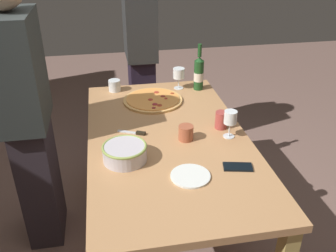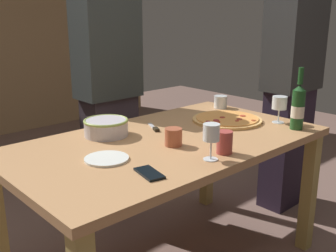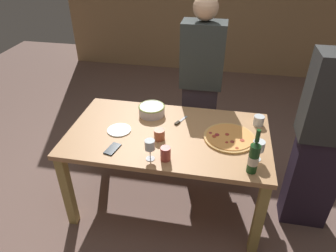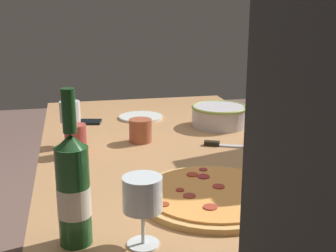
{
  "view_description": "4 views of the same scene",
  "coord_description": "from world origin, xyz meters",
  "px_view_note": "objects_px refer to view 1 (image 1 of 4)",
  "views": [
    {
      "loc": [
        -1.78,
        0.32,
        1.82
      ],
      "look_at": [
        0.0,
        0.0,
        0.82
      ],
      "focal_mm": 39.39,
      "sensor_mm": 36.0,
      "label": 1
    },
    {
      "loc": [
        -1.31,
        -1.42,
        1.37
      ],
      "look_at": [
        0.0,
        0.0,
        0.82
      ],
      "focal_mm": 43.28,
      "sensor_mm": 36.0,
      "label": 2
    },
    {
      "loc": [
        0.38,
        -1.99,
        2.14
      ],
      "look_at": [
        0.0,
        0.0,
        0.82
      ],
      "focal_mm": 32.87,
      "sensor_mm": 36.0,
      "label": 3
    },
    {
      "loc": [
        1.53,
        -0.33,
        1.25
      ],
      "look_at": [
        0.0,
        0.0,
        0.82
      ],
      "focal_mm": 48.42,
      "sensor_mm": 36.0,
      "label": 4
    }
  ],
  "objects_px": {
    "wine_glass_near_pizza": "(230,119)",
    "side_plate": "(190,176)",
    "person_host": "(140,53)",
    "person_guest_left": "(27,118)",
    "pizza": "(153,100)",
    "cup_ceramic": "(115,85)",
    "dining_table": "(168,150)",
    "cell_phone": "(238,167)",
    "wine_bottle": "(199,73)",
    "cup_spare": "(221,120)",
    "cup_amber": "(186,133)",
    "pizza_knife": "(135,133)",
    "wine_glass_by_bottle": "(179,74)",
    "serving_bowl": "(125,152)"
  },
  "relations": [
    {
      "from": "wine_bottle",
      "to": "person_guest_left",
      "type": "xyz_separation_m",
      "value": [
        -0.46,
        1.12,
        -0.03
      ]
    },
    {
      "from": "serving_bowl",
      "to": "cup_spare",
      "type": "xyz_separation_m",
      "value": [
        0.24,
        -0.59,
        0.0
      ]
    },
    {
      "from": "dining_table",
      "to": "wine_glass_by_bottle",
      "type": "xyz_separation_m",
      "value": [
        0.68,
        -0.2,
        0.2
      ]
    },
    {
      "from": "pizza",
      "to": "cup_spare",
      "type": "distance_m",
      "value": 0.56
    },
    {
      "from": "wine_bottle",
      "to": "person_host",
      "type": "relative_size",
      "value": 0.19
    },
    {
      "from": "cup_amber",
      "to": "side_plate",
      "type": "xyz_separation_m",
      "value": [
        -0.34,
        0.05,
        -0.04
      ]
    },
    {
      "from": "serving_bowl",
      "to": "person_host",
      "type": "bearing_deg",
      "value": -9.95
    },
    {
      "from": "dining_table",
      "to": "side_plate",
      "type": "xyz_separation_m",
      "value": [
        -0.39,
        -0.04,
        0.1
      ]
    },
    {
      "from": "dining_table",
      "to": "serving_bowl",
      "type": "xyz_separation_m",
      "value": [
        -0.19,
        0.26,
        0.14
      ]
    },
    {
      "from": "cup_amber",
      "to": "cup_spare",
      "type": "bearing_deg",
      "value": -67.99
    },
    {
      "from": "wine_glass_near_pizza",
      "to": "side_plate",
      "type": "relative_size",
      "value": 0.83
    },
    {
      "from": "cup_spare",
      "to": "dining_table",
      "type": "bearing_deg",
      "value": 97.81
    },
    {
      "from": "pizza_knife",
      "to": "wine_glass_by_bottle",
      "type": "bearing_deg",
      "value": -32.02
    },
    {
      "from": "serving_bowl",
      "to": "wine_bottle",
      "type": "distance_m",
      "value": 1.03
    },
    {
      "from": "dining_table",
      "to": "cell_phone",
      "type": "bearing_deg",
      "value": -141.77
    },
    {
      "from": "dining_table",
      "to": "wine_bottle",
      "type": "bearing_deg",
      "value": -28.12
    },
    {
      "from": "cup_ceramic",
      "to": "side_plate",
      "type": "relative_size",
      "value": 0.45
    },
    {
      "from": "wine_glass_near_pizza",
      "to": "cup_ceramic",
      "type": "height_order",
      "value": "wine_glass_near_pizza"
    },
    {
      "from": "person_host",
      "to": "pizza_knife",
      "type": "bearing_deg",
      "value": -9.25
    },
    {
      "from": "person_host",
      "to": "person_guest_left",
      "type": "bearing_deg",
      "value": -38.55
    },
    {
      "from": "wine_bottle",
      "to": "cup_spare",
      "type": "bearing_deg",
      "value": 178.7
    },
    {
      "from": "wine_glass_by_bottle",
      "to": "person_guest_left",
      "type": "bearing_deg",
      "value": 116.79
    },
    {
      "from": "wine_bottle",
      "to": "wine_glass_by_bottle",
      "type": "relative_size",
      "value": 2.18
    },
    {
      "from": "pizza",
      "to": "cup_ceramic",
      "type": "relative_size",
      "value": 4.66
    },
    {
      "from": "pizza",
      "to": "cell_phone",
      "type": "bearing_deg",
      "value": -160.29
    },
    {
      "from": "serving_bowl",
      "to": "wine_bottle",
      "type": "relative_size",
      "value": 0.68
    },
    {
      "from": "wine_bottle",
      "to": "cup_ceramic",
      "type": "relative_size",
      "value": 3.9
    },
    {
      "from": "cup_ceramic",
      "to": "cup_spare",
      "type": "height_order",
      "value": "cup_spare"
    },
    {
      "from": "side_plate",
      "to": "person_guest_left",
      "type": "xyz_separation_m",
      "value": [
        0.58,
        0.82,
        0.09
      ]
    },
    {
      "from": "wine_glass_near_pizza",
      "to": "cup_spare",
      "type": "distance_m",
      "value": 0.13
    },
    {
      "from": "cup_amber",
      "to": "cup_ceramic",
      "type": "distance_m",
      "value": 0.84
    },
    {
      "from": "pizza_knife",
      "to": "cup_spare",
      "type": "bearing_deg",
      "value": -92.29
    },
    {
      "from": "wine_glass_near_pizza",
      "to": "side_plate",
      "type": "xyz_separation_m",
      "value": [
        -0.33,
        0.3,
        -0.11
      ]
    },
    {
      "from": "cup_spare",
      "to": "cup_amber",
      "type": "bearing_deg",
      "value": 112.01
    },
    {
      "from": "dining_table",
      "to": "wine_glass_near_pizza",
      "type": "bearing_deg",
      "value": -100.46
    },
    {
      "from": "side_plate",
      "to": "pizza",
      "type": "bearing_deg",
      "value": 3.56
    },
    {
      "from": "wine_glass_near_pizza",
      "to": "cup_ceramic",
      "type": "bearing_deg",
      "value": 37.87
    },
    {
      "from": "wine_glass_by_bottle",
      "to": "person_guest_left",
      "type": "xyz_separation_m",
      "value": [
        -0.49,
        0.98,
        -0.01
      ]
    },
    {
      "from": "pizza",
      "to": "person_guest_left",
      "type": "height_order",
      "value": "person_guest_left"
    },
    {
      "from": "serving_bowl",
      "to": "cup_ceramic",
      "type": "relative_size",
      "value": 2.67
    },
    {
      "from": "wine_glass_near_pizza",
      "to": "wine_bottle",
      "type": "bearing_deg",
      "value": 0.04
    },
    {
      "from": "cup_amber",
      "to": "person_guest_left",
      "type": "distance_m",
      "value": 0.9
    },
    {
      "from": "wine_bottle",
      "to": "wine_glass_near_pizza",
      "type": "xyz_separation_m",
      "value": [
        -0.7,
        -0.0,
        -0.01
      ]
    },
    {
      "from": "cup_amber",
      "to": "cell_phone",
      "type": "relative_size",
      "value": 0.59
    },
    {
      "from": "wine_glass_by_bottle",
      "to": "wine_bottle",
      "type": "bearing_deg",
      "value": -105.97
    },
    {
      "from": "cup_amber",
      "to": "person_guest_left",
      "type": "height_order",
      "value": "person_guest_left"
    },
    {
      "from": "pizza",
      "to": "wine_bottle",
      "type": "xyz_separation_m",
      "value": [
        0.15,
        -0.36,
        0.11
      ]
    },
    {
      "from": "serving_bowl",
      "to": "wine_glass_near_pizza",
      "type": "relative_size",
      "value": 1.43
    },
    {
      "from": "cup_ceramic",
      "to": "person_guest_left",
      "type": "bearing_deg",
      "value": 135.92
    },
    {
      "from": "dining_table",
      "to": "cell_phone",
      "type": "height_order",
      "value": "cell_phone"
    }
  ]
}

